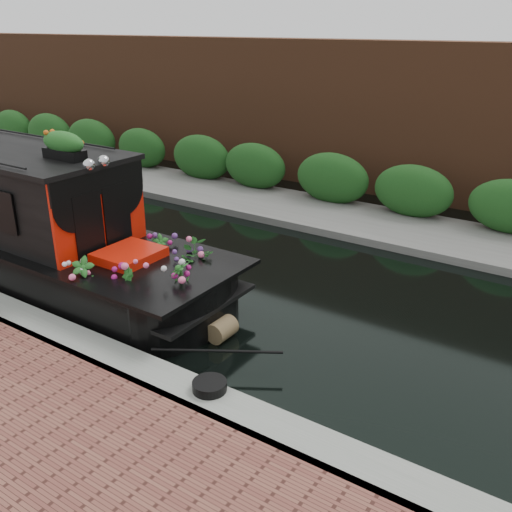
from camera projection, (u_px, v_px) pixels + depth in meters
The scene contains 7 objects.
ground at pixel (206, 272), 10.88m from camera, with size 80.00×80.00×0.00m, color black.
near_bank_coping at pixel (64, 348), 8.35m from camera, with size 40.00×0.60×0.50m, color gray.
far_bank_path at pixel (312, 215), 14.10m from camera, with size 40.00×2.40×0.34m, color #63635F.
far_hedge at pixel (329, 206), 14.79m from camera, with size 40.00×1.10×2.80m, color #1A4618.
far_brick_wall at pixel (362, 188), 16.40m from camera, with size 40.00×1.00×8.00m, color brown.
rope_fender at pixel (222, 329), 8.54m from camera, with size 0.32×0.32×0.42m, color brown.
coiled_mooring_rope at pixel (210, 386), 6.97m from camera, with size 0.43×0.43×0.12m, color black.
Camera 1 is at (6.37, -7.70, 4.43)m, focal length 40.00 mm.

